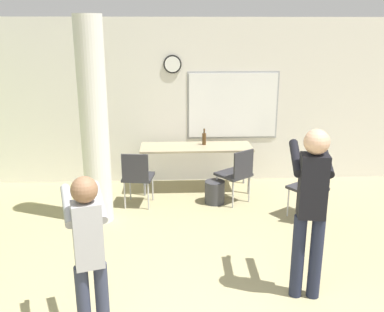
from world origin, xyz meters
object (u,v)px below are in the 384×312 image
bottle_on_table (204,139)px  chair_table_right (237,172)px  folding_table (196,149)px  chair_mid_room (312,185)px  chair_table_left (137,175)px  person_playing_front (89,250)px  person_playing_side (311,201)px

bottle_on_table → chair_table_right: bearing=-57.5°
bottle_on_table → chair_table_right: bottle_on_table is taller
folding_table → chair_mid_room: chair_mid_room is taller
chair_mid_room → chair_table_left: same height
bottle_on_table → person_playing_front: bearing=-108.2°
bottle_on_table → chair_table_left: 1.36m
folding_table → chair_table_left: (-0.93, -0.68, -0.19)m
chair_mid_room → person_playing_front: person_playing_front is taller
chair_table_right → person_playing_front: (-1.68, -3.04, 0.40)m
chair_table_right → person_playing_front: size_ratio=0.56×
bottle_on_table → chair_mid_room: bearing=-43.7°
chair_mid_room → chair_table_right: size_ratio=1.00×
chair_table_left → person_playing_front: size_ratio=0.56×
chair_table_left → person_playing_side: (1.86, -2.35, 0.52)m
folding_table → person_playing_front: bearing=-106.6°
chair_table_right → chair_table_left: same height
chair_table_right → chair_table_left: (-1.52, -0.07, 0.00)m
chair_table_left → person_playing_side: person_playing_side is taller
person_playing_side → person_playing_front: (-2.02, -0.62, -0.12)m
chair_mid_room → person_playing_front: 3.59m
folding_table → chair_table_right: (0.59, -0.62, -0.19)m
bottle_on_table → person_playing_side: 3.23m
chair_table_right → person_playing_side: (0.34, -2.42, 0.52)m
chair_mid_room → person_playing_side: (-0.62, -1.77, 0.52)m
chair_mid_room → bottle_on_table: bearing=136.3°
chair_table_right → chair_table_left: size_ratio=1.00×
chair_mid_room → folding_table: bearing=140.9°
bottle_on_table → person_playing_front: 3.94m
folding_table → person_playing_front: person_playing_front is taller
folding_table → chair_table_right: 0.88m
bottle_on_table → person_playing_front: (-1.23, -3.75, 0.05)m
person_playing_front → bottle_on_table: bearing=71.8°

